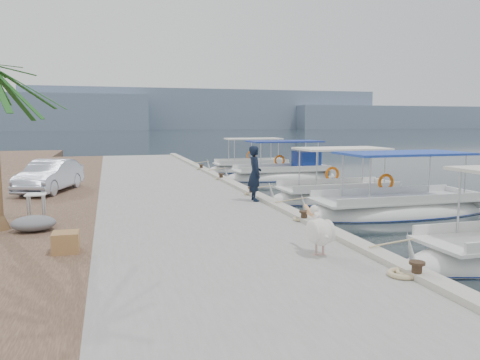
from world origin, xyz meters
name	(u,v)px	position (x,y,z in m)	size (l,w,h in m)	color
ground	(273,215)	(0.00, 0.00, 0.00)	(400.00, 400.00, 0.00)	black
concrete_quay	(171,192)	(-3.00, 5.00, 0.25)	(6.00, 40.00, 0.50)	gray
quay_curb	(232,182)	(-0.22, 5.00, 0.56)	(0.44, 40.00, 0.12)	#A9A496
cobblestone_strip	(49,197)	(-8.00, 5.00, 0.25)	(4.00, 40.00, 0.50)	#4E3529
distant_hills	(186,113)	(29.61, 201.49, 7.61)	(330.00, 60.00, 18.00)	slate
fishing_caique_b	(397,211)	(4.35, -1.01, 0.12)	(7.53, 2.55, 2.83)	silver
fishing_caique_c	(337,198)	(3.66, 2.21, 0.13)	(6.14, 2.33, 2.83)	silver
fishing_caique_d	(283,176)	(4.14, 9.82, 0.19)	(6.90, 2.35, 2.83)	silver
fishing_caique_e	(251,170)	(3.63, 14.44, 0.13)	(6.07, 2.01, 2.83)	silver
mooring_bollards	(251,190)	(-0.35, 1.50, 0.69)	(0.28, 20.28, 0.33)	black
pelican	(319,230)	(-1.34, -6.58, 1.02)	(0.49, 1.30, 1.01)	tan
fisherman	(255,173)	(-0.60, 0.30, 1.48)	(0.72, 0.47, 1.97)	black
parked_car	(50,176)	(-7.89, 4.64, 1.14)	(1.36, 3.91, 1.29)	silver
wooden_crate	(66,242)	(-6.53, -4.93, 0.72)	(0.55, 0.55, 0.44)	olive
tarp_bundle	(34,223)	(-7.50, -2.59, 0.70)	(1.10, 0.90, 0.40)	slate
folding_table	(36,201)	(-7.65, -0.98, 1.02)	(0.55, 0.55, 0.73)	silver
rope_coil	(402,274)	(-0.50, -8.29, 0.55)	(0.54, 0.54, 0.10)	#C6B284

